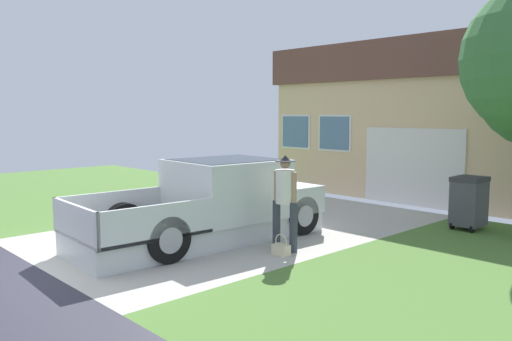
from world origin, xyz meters
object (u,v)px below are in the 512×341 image
at_px(pickup_truck, 219,203).
at_px(wheeled_trash_bin, 469,201).
at_px(handbag, 281,249).
at_px(person_with_hat, 285,196).
at_px(house_with_garage, 445,119).

xyz_separation_m(pickup_truck, wheeled_trash_bin, (3.05, 4.43, -0.10)).
distance_m(pickup_truck, handbag, 1.81).
distance_m(person_with_hat, wheeled_trash_bin, 4.44).
bearing_deg(wheeled_trash_bin, house_with_garage, 122.20).
relative_size(pickup_truck, handbag, 13.38).
bearing_deg(person_with_hat, house_with_garage, -89.11).
distance_m(pickup_truck, house_with_garage, 9.22).
relative_size(handbag, house_with_garage, 0.04).
distance_m(pickup_truck, person_with_hat, 1.59).
xyz_separation_m(person_with_hat, house_with_garage, (-1.40, 8.80, 1.30)).
bearing_deg(person_with_hat, wheeled_trash_bin, -118.30).
height_order(pickup_truck, handbag, pickup_truck).
bearing_deg(house_with_garage, pickup_truck, -90.81).
bearing_deg(person_with_hat, handbag, 113.85).
relative_size(pickup_truck, wheeled_trash_bin, 4.49).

